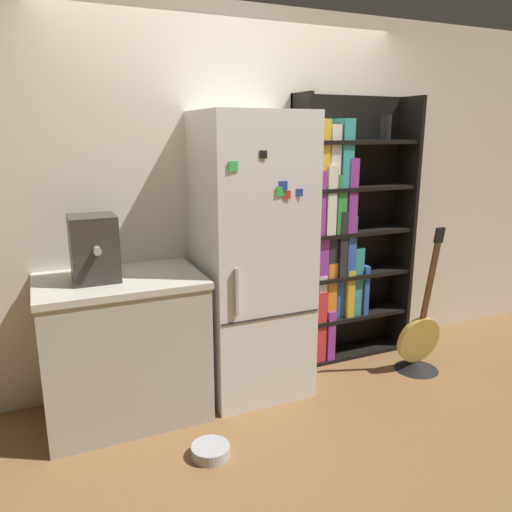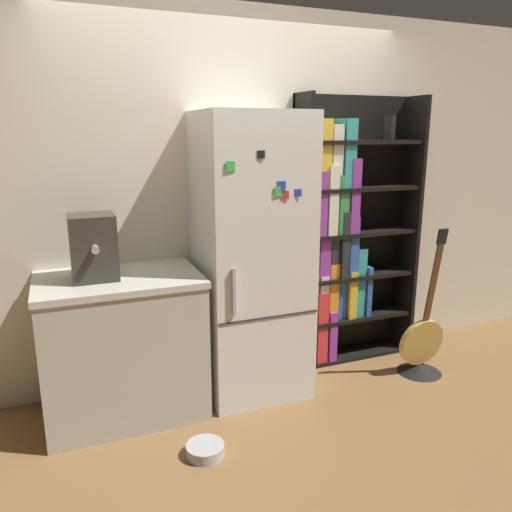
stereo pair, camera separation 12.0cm
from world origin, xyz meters
The scene contains 8 objects.
ground_plane centered at (0.00, 0.00, 0.00)m, with size 16.00×16.00×0.00m, color olive.
wall_back centered at (0.00, 0.47, 1.30)m, with size 8.00×0.05×2.60m.
refrigerator centered at (0.00, 0.13, 0.95)m, with size 0.69×0.66×1.90m.
bookshelf centered at (0.81, 0.33, 0.97)m, with size 0.99×0.28×2.03m.
kitchen_counter centered at (-0.87, 0.13, 0.46)m, with size 0.98×0.67×0.91m.
espresso_machine centered at (-1.00, 0.13, 1.11)m, with size 0.26×0.31×0.39m.
guitar centered at (1.25, -0.15, 0.17)m, with size 0.37×0.33×1.13m.
pet_bowl centered at (-0.53, -0.51, 0.04)m, with size 0.22×0.22×0.07m.
Camera 1 is at (-1.29, -2.85, 1.76)m, focal length 35.00 mm.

